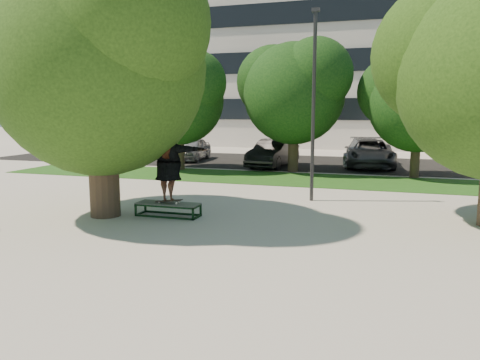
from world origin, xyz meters
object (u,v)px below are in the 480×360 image
(grind_box, at_px, (168,209))
(car_dark, at_px, (273,153))
(tree_left, at_px, (98,56))
(lamppost, at_px, (314,104))
(car_silver_b, at_px, (364,152))
(car_silver_a, at_px, (191,149))
(car_grey, at_px, (371,153))

(grind_box, height_order, car_dark, car_dark)
(tree_left, bearing_deg, lamppost, 36.42)
(grind_box, bearing_deg, car_silver_b, 71.81)
(tree_left, distance_m, lamppost, 6.70)
(lamppost, height_order, car_silver_b, lamppost)
(tree_left, bearing_deg, grind_box, 13.00)
(tree_left, bearing_deg, car_silver_a, 103.60)
(car_silver_b, bearing_deg, lamppost, -97.97)
(car_grey, bearing_deg, grind_box, -114.37)
(car_silver_a, distance_m, car_silver_b, 9.87)
(car_silver_a, bearing_deg, lamppost, -55.35)
(car_dark, xyz_separation_m, car_grey, (4.85, 1.56, -0.01))
(tree_left, relative_size, grind_box, 3.95)
(car_silver_a, xyz_separation_m, car_dark, (5.36, -1.70, 0.05))
(car_silver_a, height_order, car_silver_b, car_silver_b)
(tree_left, relative_size, car_dark, 1.63)
(car_silver_b, bearing_deg, car_grey, -62.19)
(car_grey, bearing_deg, car_dark, -166.31)
(car_grey, xyz_separation_m, car_silver_b, (-0.35, 0.61, 0.01))
(car_grey, bearing_deg, lamppost, -102.60)
(car_dark, height_order, car_silver_b, car_silver_b)
(lamppost, height_order, car_silver_a, lamppost)
(lamppost, relative_size, car_silver_a, 1.55)
(grind_box, distance_m, car_dark, 12.00)
(grind_box, bearing_deg, car_silver_a, 110.81)
(tree_left, xyz_separation_m, car_dark, (1.95, 12.41, -3.70))
(grind_box, bearing_deg, car_grey, 69.74)
(grind_box, xyz_separation_m, car_grey, (5.00, 13.55, 0.52))
(tree_left, distance_m, car_grey, 15.96)
(lamppost, xyz_separation_m, car_grey, (1.50, 10.06, -2.44))
(tree_left, xyz_separation_m, lamppost, (5.29, 3.91, -1.27))
(tree_left, xyz_separation_m, car_grey, (6.79, 13.96, -3.71))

